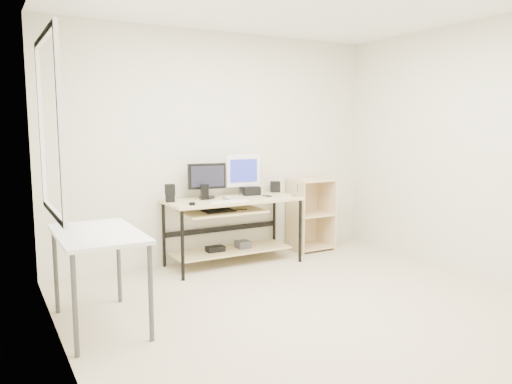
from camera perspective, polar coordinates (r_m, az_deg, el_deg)
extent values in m
cube|color=beige|center=(4.35, 7.49, -13.47)|extent=(4.00, 4.00, 0.01)
cube|color=beige|center=(5.79, -4.22, 5.10)|extent=(4.00, 0.01, 2.60)
cube|color=beige|center=(3.28, -21.38, 2.62)|extent=(0.01, 4.00, 2.60)
cube|color=beige|center=(5.50, 24.75, 4.28)|extent=(0.01, 4.00, 2.60)
cube|color=white|center=(3.87, -22.54, 6.96)|extent=(0.01, 1.00, 1.20)
cube|color=#D6C288|center=(5.53, -2.65, -0.89)|extent=(1.50, 0.65, 0.03)
cube|color=#D6C288|center=(5.44, -3.82, -2.27)|extent=(0.90, 0.49, 0.02)
cube|color=#D6C288|center=(5.69, -2.84, -6.66)|extent=(1.35, 0.46, 0.02)
cube|color=black|center=(5.42, -4.30, -2.15)|extent=(0.33, 0.22, 0.01)
cylinder|color=black|center=(5.48, -1.71, -2.02)|extent=(0.14, 0.01, 0.01)
cube|color=#3E3E40|center=(5.75, -1.49, -6.00)|extent=(0.15, 0.15, 0.08)
cube|color=black|center=(5.60, -4.69, -6.49)|extent=(0.20, 0.12, 0.06)
cylinder|color=black|center=(5.07, -8.40, -6.08)|extent=(0.04, 0.04, 0.72)
cylinder|color=black|center=(5.59, -10.49, -4.83)|extent=(0.04, 0.04, 0.72)
cylinder|color=black|center=(5.71, 5.07, -4.46)|extent=(0.04, 0.04, 0.72)
cylinder|color=black|center=(6.18, 2.09, -3.50)|extent=(0.04, 0.04, 0.72)
cube|color=white|center=(4.00, -17.63, -4.57)|extent=(0.60, 1.00, 0.03)
cylinder|color=#3E3E40|center=(3.62, -19.99, -12.13)|extent=(0.04, 0.04, 0.72)
cylinder|color=#3E3E40|center=(4.49, -21.92, -8.37)|extent=(0.04, 0.04, 0.72)
cylinder|color=#3E3E40|center=(3.73, -11.94, -11.25)|extent=(0.04, 0.04, 0.72)
cylinder|color=#3E3E40|center=(4.58, -15.40, -7.78)|extent=(0.04, 0.04, 0.72)
cube|color=beige|center=(6.14, 4.47, -2.75)|extent=(0.02, 0.40, 0.90)
cube|color=beige|center=(6.41, 8.05, -2.35)|extent=(0.02, 0.40, 0.90)
cube|color=beige|center=(6.42, 5.32, -2.29)|extent=(0.50, 0.02, 0.90)
cube|color=beige|center=(6.36, 6.25, -6.18)|extent=(0.46, 0.38, 0.02)
cube|color=beige|center=(6.27, 6.30, -2.55)|extent=(0.46, 0.38, 0.02)
cube|color=beige|center=(6.21, 6.36, 1.36)|extent=(0.46, 0.38, 0.02)
cylinder|color=black|center=(5.56, -5.61, -0.62)|extent=(0.18, 0.18, 0.02)
cylinder|color=black|center=(5.56, -5.62, -0.08)|extent=(0.04, 0.04, 0.09)
cube|color=black|center=(5.53, -5.64, 1.82)|extent=(0.43, 0.11, 0.28)
cube|color=black|center=(5.51, -5.54, 1.80)|extent=(0.36, 0.06, 0.23)
cube|color=silver|center=(5.82, -1.51, -0.25)|extent=(0.16, 0.14, 0.01)
cylinder|color=silver|center=(5.81, -1.51, 0.25)|extent=(0.04, 0.04, 0.09)
cube|color=white|center=(5.79, -1.52, 2.49)|extent=(0.44, 0.06, 0.37)
cube|color=#232D99|center=(5.76, -1.40, 2.47)|extent=(0.37, 0.01, 0.29)
cube|color=white|center=(5.27, -3.07, -1.07)|extent=(0.42, 0.18, 0.01)
ellipsoid|color=#ACACB1|center=(5.48, -3.35, -0.62)|extent=(0.10, 0.13, 0.04)
cube|color=black|center=(5.76, -0.48, 0.10)|extent=(0.20, 0.11, 0.10)
cube|color=black|center=(5.35, -9.79, -0.72)|extent=(0.09, 0.09, 0.08)
cube|color=black|center=(5.33, -9.81, 0.28)|extent=(0.10, 0.10, 0.11)
cube|color=black|center=(6.05, 2.21, 0.61)|extent=(0.14, 0.14, 0.13)
cube|color=black|center=(5.45, -5.90, 0.00)|extent=(0.09, 0.07, 0.17)
cylinder|color=black|center=(5.11, -7.31, -1.34)|extent=(0.08, 0.08, 0.03)
cube|color=black|center=(5.70, 1.27, -0.43)|extent=(0.08, 0.13, 0.01)
cylinder|color=#9F7047|center=(5.71, 4.47, -0.45)|extent=(0.10, 0.10, 0.01)
cylinder|color=white|center=(5.70, 4.48, 0.25)|extent=(0.07, 0.07, 0.13)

